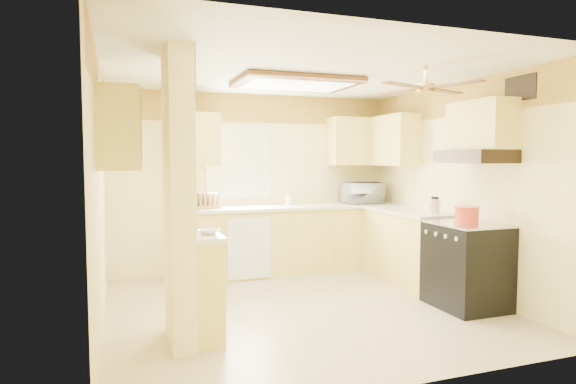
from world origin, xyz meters
name	(u,v)px	position (x,y,z in m)	size (l,w,h in m)	color
floor	(303,308)	(0.00, 0.00, 0.00)	(4.00, 4.00, 0.00)	tan
ceiling	(303,71)	(0.00, 0.00, 2.50)	(4.00, 4.00, 0.00)	white
wall_back	(255,183)	(0.00, 1.90, 1.25)	(4.00, 4.00, 0.00)	#FFEC9B
wall_front	(403,210)	(0.00, -1.90, 1.25)	(4.00, 4.00, 0.00)	#FFEC9B
wall_left	(99,197)	(-2.00, 0.00, 1.25)	(3.80, 3.80, 0.00)	#FFEC9B
wall_right	(460,188)	(2.00, 0.00, 1.25)	(3.80, 3.80, 0.00)	#FFEC9B
wallpaper_border	(255,109)	(0.00, 1.88, 2.30)	(4.00, 0.02, 0.40)	#FAD149
partition_column	(179,199)	(-1.35, -0.55, 1.25)	(0.20, 0.70, 2.50)	#FFEC9B
partition_ledge	(205,289)	(-1.13, -0.55, 0.45)	(0.25, 0.55, 0.90)	#EFD95F
ledge_top	(205,236)	(-1.13, -0.55, 0.92)	(0.28, 0.58, 0.04)	white
lower_cabinets_back	(295,240)	(0.50, 1.60, 0.45)	(3.00, 0.60, 0.90)	#EFD95F
lower_cabinets_right	(408,247)	(1.70, 0.60, 0.45)	(0.60, 1.40, 0.90)	#EFD95F
countertop_back	(295,207)	(0.50, 1.59, 0.92)	(3.04, 0.64, 0.04)	white
countertop_right	(408,211)	(1.69, 0.60, 0.92)	(0.64, 1.44, 0.04)	white
dishwasher_panel	(249,248)	(-0.25, 1.29, 0.43)	(0.58, 0.02, 0.80)	white
window	(238,162)	(-0.25, 1.89, 1.55)	(0.92, 0.02, 1.02)	white
upper_cab_back_left	(196,140)	(-0.85, 1.72, 1.85)	(0.60, 0.35, 0.70)	#EFD95F
upper_cab_back_right	(358,142)	(1.55, 1.72, 1.85)	(0.90, 0.35, 0.70)	#EFD95F
upper_cab_right	(392,141)	(1.82, 1.25, 1.85)	(0.35, 1.00, 0.70)	#EFD95F
upper_cab_left_wall	(118,130)	(-1.82, -0.25, 1.85)	(0.35, 0.75, 0.70)	#EFD95F
upper_cab_over_stove	(482,125)	(1.82, -0.55, 1.95)	(0.35, 0.76, 0.52)	#EFD95F
stove	(466,265)	(1.67, -0.55, 0.46)	(0.68, 0.77, 0.92)	black
range_hood	(475,157)	(1.74, -0.55, 1.62)	(0.50, 0.76, 0.14)	black
poster_menu	(191,129)	(-1.24, -0.55, 1.85)	(0.02, 0.42, 0.57)	black
poster_nashville	(192,205)	(-1.24, -0.55, 1.20)	(0.02, 0.42, 0.57)	black
ceiling_light_panel	(296,83)	(0.10, 0.50, 2.46)	(1.35, 0.95, 0.06)	brown
ceiling_fan	(425,88)	(1.00, -0.70, 2.29)	(1.15, 1.15, 0.26)	gold
vent_grate	(521,88)	(1.98, -0.90, 2.30)	(0.02, 0.40, 0.25)	black
microwave	(363,193)	(1.55, 1.58, 1.09)	(0.56, 0.38, 0.31)	white
bowl	(209,232)	(-1.10, -0.58, 0.96)	(0.19, 0.19, 0.05)	white
dutch_oven	(467,214)	(1.67, -0.53, 1.00)	(0.26, 0.26, 0.17)	red
kettle	(435,206)	(1.73, 0.10, 1.04)	(0.13, 0.13, 0.21)	silver
dish_rack	(206,203)	(-0.75, 1.64, 1.01)	(0.37, 0.29, 0.20)	tan
utensil_crock	(289,200)	(0.44, 1.70, 1.01)	(0.10, 0.10, 0.20)	white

